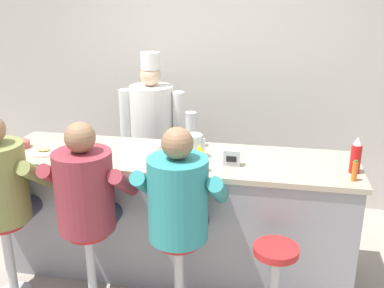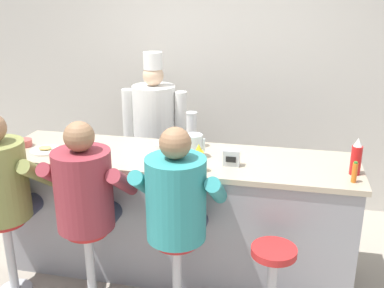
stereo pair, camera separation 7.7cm
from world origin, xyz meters
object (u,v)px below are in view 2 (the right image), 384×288
object	(u,v)px
coffee_mug_tan	(91,148)
mustard_bottle_yellow	(199,159)
cup_stack_steel	(192,130)
diner_seated_maroon	(86,193)
ketchup_bottle_red	(356,158)
cereal_bowl	(24,143)
napkin_dispenser_chrome	(231,158)
cook_in_whites_near	(155,129)
diner_seated_teal	(177,202)
empty_stool_round	(272,276)
breakfast_plate	(45,150)
hot_sauce_bottle_orange	(355,172)
coffee_mug_white	(160,149)
water_pitcher_clear	(194,146)
diner_seated_olive	(3,184)

from	to	relation	value
coffee_mug_tan	mustard_bottle_yellow	bearing A→B (deg)	-11.05
cup_stack_steel	diner_seated_maroon	world-z (taller)	diner_seated_maroon
ketchup_bottle_red	cereal_bowl	bearing A→B (deg)	179.16
napkin_dispenser_chrome	cook_in_whites_near	distance (m)	1.35
coffee_mug_tan	diner_seated_maroon	distance (m)	0.52
cup_stack_steel	diner_seated_teal	size ratio (longest dim) A/B	0.21
coffee_mug_tan	ketchup_bottle_red	bearing A→B (deg)	0.29
empty_stool_round	breakfast_plate	bearing A→B (deg)	165.78
hot_sauce_bottle_orange	coffee_mug_white	bearing A→B (deg)	170.38
water_pitcher_clear	empty_stool_round	world-z (taller)	water_pitcher_clear
mustard_bottle_yellow	diner_seated_olive	distance (m)	1.44
diner_seated_teal	mustard_bottle_yellow	bearing A→B (deg)	74.09
mustard_bottle_yellow	cook_in_whites_near	distance (m)	1.36
mustard_bottle_yellow	diner_seated_teal	bearing A→B (deg)	-105.91
cereal_bowl	coffee_mug_white	distance (m)	1.16
napkin_dispenser_chrome	diner_seated_teal	bearing A→B (deg)	-122.92
water_pitcher_clear	empty_stool_round	xyz separation A→B (m)	(0.67, -0.61, -0.66)
ketchup_bottle_red	cereal_bowl	size ratio (longest dim) A/B	2.01
water_pitcher_clear	cereal_bowl	world-z (taller)	water_pitcher_clear
ketchup_bottle_red	cup_stack_steel	bearing A→B (deg)	165.65
ketchup_bottle_red	cereal_bowl	xyz separation A→B (m)	(-2.61, 0.04, -0.10)
mustard_bottle_yellow	breakfast_plate	bearing A→B (deg)	173.85
ketchup_bottle_red	mustard_bottle_yellow	size ratio (longest dim) A/B	1.29
cereal_bowl	coffee_mug_white	size ratio (longest dim) A/B	1.01
coffee_mug_white	empty_stool_round	world-z (taller)	coffee_mug_white
breakfast_plate	napkin_dispenser_chrome	bearing A→B (deg)	0.95
ketchup_bottle_red	empty_stool_round	xyz separation A→B (m)	(-0.51, -0.52, -0.69)
ketchup_bottle_red	water_pitcher_clear	bearing A→B (deg)	175.59
ketchup_bottle_red	napkin_dispenser_chrome	world-z (taller)	ketchup_bottle_red
diner_seated_olive	cook_in_whites_near	xyz separation A→B (m)	(0.71, 1.46, 0.02)
breakfast_plate	diner_seated_maroon	xyz separation A→B (m)	(0.55, -0.44, -0.12)
mustard_bottle_yellow	diner_seated_maroon	bearing A→B (deg)	-158.11
cereal_bowl	empty_stool_round	xyz separation A→B (m)	(2.10, -0.56, -0.59)
hot_sauce_bottle_orange	cup_stack_steel	size ratio (longest dim) A/B	0.50
cup_stack_steel	diner_seated_olive	size ratio (longest dim) A/B	0.20
diner_seated_olive	cook_in_whites_near	size ratio (longest dim) A/B	0.86
coffee_mug_white	diner_seated_maroon	xyz separation A→B (m)	(-0.37, -0.58, -0.15)
diner_seated_teal	coffee_mug_white	bearing A→B (deg)	116.11
cook_in_whites_near	diner_seated_olive	bearing A→B (deg)	-115.92
breakfast_plate	coffee_mug_tan	world-z (taller)	coffee_mug_tan
breakfast_plate	diner_seated_maroon	distance (m)	0.71
ketchup_bottle_red	diner_seated_olive	size ratio (longest dim) A/B	0.19
diner_seated_maroon	coffee_mug_white	bearing A→B (deg)	57.12
water_pitcher_clear	cereal_bowl	size ratio (longest dim) A/B	1.38
breakfast_plate	cup_stack_steel	bearing A→B (deg)	18.13
napkin_dispenser_chrome	cook_in_whites_near	size ratio (longest dim) A/B	0.07
diner_seated_olive	cereal_bowl	bearing A→B (deg)	104.42
cup_stack_steel	diner_seated_teal	bearing A→B (deg)	-84.40
napkin_dispenser_chrome	diner_seated_teal	world-z (taller)	diner_seated_teal
coffee_mug_white	diner_seated_maroon	world-z (taller)	diner_seated_maroon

